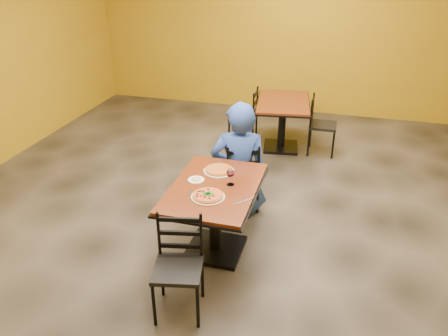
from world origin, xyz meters
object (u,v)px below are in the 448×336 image
(chair_second_right, at_px, (323,126))
(diner, at_px, (239,159))
(plate_far, at_px, (219,171))
(wine_glass, at_px, (230,176))
(table_second, at_px, (283,114))
(side_plate, at_px, (196,180))
(chair_main_far, at_px, (242,174))
(chair_main_near, at_px, (178,270))
(chair_second_left, at_px, (243,117))
(pizza_far, at_px, (219,169))
(table_main, at_px, (215,204))
(pizza_main, at_px, (208,195))
(plate_main, at_px, (208,197))

(chair_second_right, bearing_deg, diner, 156.02)
(diner, height_order, plate_far, diner)
(plate_far, bearing_deg, wine_glass, -52.34)
(table_second, distance_m, plate_far, 2.44)
(diner, bearing_deg, side_plate, 58.92)
(chair_main_far, height_order, wine_glass, wine_glass)
(chair_main_near, relative_size, wine_glass, 4.82)
(table_second, relative_size, diner, 0.92)
(diner, bearing_deg, chair_second_right, -126.01)
(table_second, bearing_deg, plate_far, -96.73)
(chair_second_left, distance_m, plate_far, 2.45)
(chair_main_far, bearing_deg, pizza_far, 62.72)
(table_main, relative_size, chair_second_left, 1.39)
(chair_second_right, distance_m, plate_far, 2.59)
(table_second, bearing_deg, pizza_far, -96.73)
(chair_second_left, height_order, pizza_far, chair_second_left)
(chair_main_far, xyz_separation_m, pizza_main, (-0.05, -1.13, 0.35))
(chair_main_near, height_order, pizza_main, chair_main_near)
(chair_main_near, distance_m, wine_glass, 1.05)
(table_second, xyz_separation_m, pizza_far, (-0.28, -2.41, 0.22))
(side_plate, bearing_deg, table_second, 80.52)
(diner, bearing_deg, chair_second_left, -91.29)
(chair_main_near, height_order, chair_second_right, chair_main_near)
(table_second, relative_size, pizza_far, 4.38)
(chair_main_far, distance_m, chair_second_left, 1.85)
(chair_second_right, relative_size, wine_glass, 4.77)
(plate_main, height_order, pizza_main, pizza_main)
(chair_main_far, relative_size, wine_glass, 4.68)
(chair_main_far, bearing_deg, side_plate, 54.99)
(diner, xyz_separation_m, side_plate, (-0.25, -0.76, 0.09))
(chair_second_right, xyz_separation_m, pizza_far, (-0.88, -2.41, 0.34))
(chair_main_near, relative_size, diner, 0.65)
(table_second, bearing_deg, pizza_main, -94.60)
(plate_main, bearing_deg, chair_main_near, -94.67)
(plate_main, height_order, pizza_far, pizza_far)
(table_second, xyz_separation_m, chair_second_right, (0.60, 0.00, -0.12))
(table_second, xyz_separation_m, side_plate, (-0.44, -2.66, 0.20))
(chair_main_far, distance_m, plate_far, 0.70)
(plate_main, bearing_deg, chair_second_right, 74.13)
(table_second, xyz_separation_m, plate_far, (-0.28, -2.41, 0.20))
(plate_far, xyz_separation_m, wine_glass, (0.18, -0.24, 0.08))
(wine_glass, bearing_deg, pizza_far, 127.66)
(chair_main_near, height_order, chair_main_far, chair_main_near)
(chair_second_left, height_order, wine_glass, wine_glass)
(table_second, xyz_separation_m, diner, (-0.20, -1.89, 0.11))
(pizza_main, distance_m, wine_glass, 0.32)
(chair_main_far, height_order, plate_main, chair_main_far)
(table_main, relative_size, pizza_main, 4.33)
(side_plate, height_order, wine_glass, wine_glass)
(plate_far, relative_size, side_plate, 1.94)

